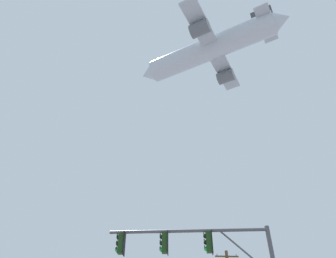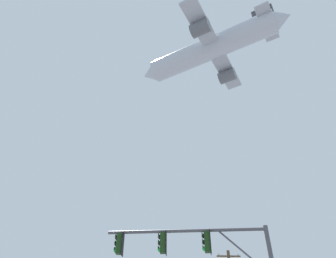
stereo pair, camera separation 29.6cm
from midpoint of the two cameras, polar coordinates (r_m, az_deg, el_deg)
name	(u,v)px [view 1 (the left image)]	position (r m, az deg, el deg)	size (l,w,h in m)	color
airplane	(210,49)	(45.13, 7.59, 14.54)	(20.46, 15.79, 6.13)	#B7BCC6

